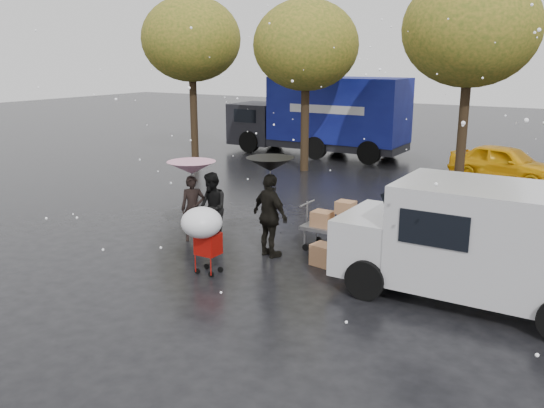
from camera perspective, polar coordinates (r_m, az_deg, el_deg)
The scene contains 14 objects.
ground at distance 12.88m, azimuth -4.18°, elevation -5.57°, with size 90.00×90.00×0.00m, color black.
person_pink at distance 14.12m, azimuth -7.84°, elevation -0.45°, with size 0.59×0.39×1.61m, color black.
person_middle at distance 13.95m, azimuth -5.98°, elevation -0.37°, with size 0.83×0.65×1.71m, color black.
person_black at distance 12.82m, azimuth -0.18°, elevation -1.17°, with size 1.11×0.46×1.90m, color black.
umbrella_pink at distance 13.90m, azimuth -7.98°, elevation 3.58°, with size 1.17×1.17×1.97m.
umbrella_black at distance 12.55m, azimuth -0.18°, elevation 3.94°, with size 1.06×1.06×2.27m.
vendor_cart at distance 13.25m, azimuth 6.65°, elevation -1.76°, with size 1.52×0.80×1.27m.
shopping_cart at distance 11.73m, azimuth -6.87°, elevation -2.20°, with size 0.84×0.84×1.46m.
white_van at distance 11.06m, azimuth 20.08°, elevation -3.51°, with size 4.91×2.18×2.20m.
blue_truck at distance 26.43m, azimuth 4.91°, elevation 8.66°, with size 8.30×2.60×3.50m.
box_ground_near at distance 12.54m, azimuth 5.18°, elevation -5.04°, with size 0.52×0.41×0.46m, color #966541.
box_ground_far at distance 12.59m, azimuth 9.82°, elevation -5.48°, with size 0.41×0.32×0.32m, color #966541.
yellow_taxi at distance 22.31m, azimuth 22.11°, elevation 3.74°, with size 1.57×3.91×1.33m, color #FFB80D.
tree_row at distance 21.22m, azimuth 10.93°, elevation 15.88°, with size 21.60×4.40×7.12m.
Camera 1 is at (7.08, -9.82, 4.41)m, focal length 38.00 mm.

